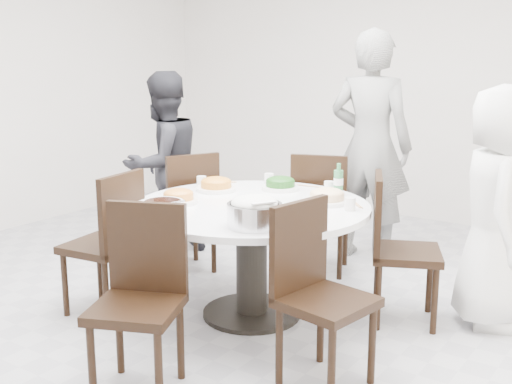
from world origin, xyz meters
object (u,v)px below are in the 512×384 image
Objects in this scene: chair_n at (322,212)px; beverage_bottle at (338,179)px; chair_se at (327,298)px; dining_table at (252,261)px; chair_ne at (407,250)px; diner_left at (163,165)px; chair_s at (136,304)px; chair_sw at (101,243)px; diner_right at (498,207)px; diner_middle at (370,146)px; rice_bowl at (254,215)px; soup_bowl at (163,207)px; chair_nw at (184,211)px.

beverage_bottle is at bearing 108.31° from chair_n.
dining_table is at bearing 68.16° from chair_se.
chair_ne is 4.37× the size of beverage_bottle.
chair_n is 1.00× the size of chair_se.
chair_s is at bearing 47.09° from diner_left.
chair_sw is 0.63× the size of diner_right.
chair_sw is 2.30m from diner_middle.
diner_right is (1.31, 0.78, 0.38)m from dining_table.
diner_left is 5.02× the size of rice_bowl.
chair_s is 2.70m from diner_middle.
diner_right is (1.37, -0.25, 0.28)m from chair_n.
chair_se is 2.22m from diner_middle.
chair_n is at bearing 104.43° from rice_bowl.
chair_s is at bearing 129.14° from chair_ne.
diner_right is at bearing 13.86° from beverage_bottle.
dining_table is 1.58× the size of chair_se.
beverage_bottle is (-0.98, -0.24, 0.10)m from diner_right.
diner_left is at bearing 71.77° from chair_se.
diner_middle reaches higher than diner_right.
beverage_bottle reaches higher than soup_bowl.
chair_n is at bearing 66.54° from diner_middle.
chair_se reaches higher than soup_bowl.
chair_ne is 1.78m from chair_s.
chair_nw is 3.10× the size of rice_bowl.
diner_middle reaches higher than chair_nw.
diner_right is (2.26, 0.36, 0.28)m from chair_nw.
chair_nw is 1.59m from diner_middle.
diner_middle is (0.15, 0.51, 0.46)m from chair_n.
chair_ne and chair_se have the same top height.
chair_se is at bearing 102.59° from diner_middle.
chair_n is 1.00× the size of chair_sw.
rice_bowl is at bearing -53.02° from dining_table.
chair_s is at bearing 49.30° from chair_sw.
chair_ne is 0.51× the size of diner_middle.
diner_middle reaches higher than chair_ne.
diner_left reaches higher than chair_sw.
chair_nw reaches higher than soup_bowl.
diner_left is at bearing 147.52° from rice_bowl.
diner_middle reaches higher than chair_n.
rice_bowl is (1.16, 0.09, 0.34)m from chair_sw.
diner_left is at bearing 25.05° from diner_middle.
chair_nw is at bearing 66.74° from chair_ne.
chair_s is at bearing -85.77° from dining_table.
rice_bowl is at bearing 86.95° from chair_sw.
chair_ne and chair_n have the same top height.
chair_ne is 3.82× the size of soup_bowl.
beverage_bottle is at bearing 88.99° from rice_bowl.
chair_sw and chair_se have the same top height.
chair_n is (-0.06, 1.03, 0.10)m from dining_table.
chair_n is at bearing 114.67° from diner_left.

